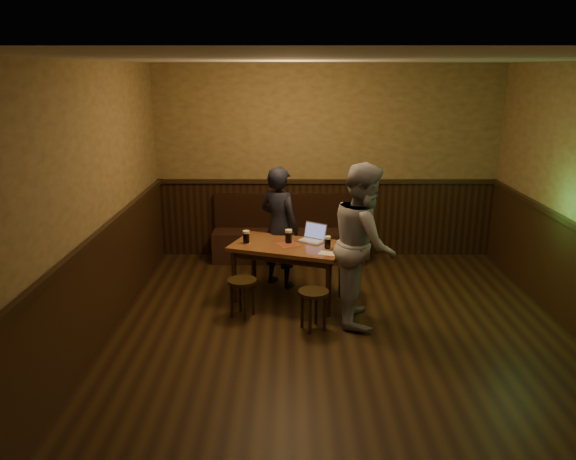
{
  "coord_description": "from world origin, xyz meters",
  "views": [
    {
      "loc": [
        -0.54,
        -5.14,
        2.72
      ],
      "look_at": [
        -0.56,
        1.13,
        0.91
      ],
      "focal_mm": 35.0,
      "sensor_mm": 36.0,
      "label": 1
    }
  ],
  "objects_px": {
    "stool_left": "(242,287)",
    "pint_mid": "(289,236)",
    "pint_right": "(328,243)",
    "person_grey": "(364,244)",
    "person_suit": "(279,227)",
    "pint_left": "(246,237)",
    "laptop": "(313,237)",
    "stool_right": "(313,298)",
    "bench": "(289,239)",
    "pub_table": "(288,252)"
  },
  "relations": [
    {
      "from": "stool_right",
      "to": "pint_right",
      "type": "bearing_deg",
      "value": 73.92
    },
    {
      "from": "pint_left",
      "to": "person_grey",
      "type": "bearing_deg",
      "value": -23.86
    },
    {
      "from": "pint_left",
      "to": "pint_mid",
      "type": "height_order",
      "value": "pint_mid"
    },
    {
      "from": "pint_mid",
      "to": "stool_right",
      "type": "bearing_deg",
      "value": -72.66
    },
    {
      "from": "laptop",
      "to": "stool_right",
      "type": "bearing_deg",
      "value": -57.75
    },
    {
      "from": "laptop",
      "to": "person_grey",
      "type": "distance_m",
      "value": 0.88
    },
    {
      "from": "pint_left",
      "to": "laptop",
      "type": "bearing_deg",
      "value": 7.71
    },
    {
      "from": "bench",
      "to": "laptop",
      "type": "xyz_separation_m",
      "value": [
        0.3,
        -1.37,
        0.45
      ]
    },
    {
      "from": "pub_table",
      "to": "pint_left",
      "type": "bearing_deg",
      "value": -165.18
    },
    {
      "from": "pint_right",
      "to": "person_suit",
      "type": "height_order",
      "value": "person_suit"
    },
    {
      "from": "person_grey",
      "to": "pint_right",
      "type": "bearing_deg",
      "value": 46.52
    },
    {
      "from": "stool_right",
      "to": "laptop",
      "type": "bearing_deg",
      "value": 88.39
    },
    {
      "from": "pint_right",
      "to": "stool_right",
      "type": "bearing_deg",
      "value": -106.08
    },
    {
      "from": "pint_mid",
      "to": "pint_right",
      "type": "distance_m",
      "value": 0.5
    },
    {
      "from": "bench",
      "to": "pint_left",
      "type": "bearing_deg",
      "value": -108.88
    },
    {
      "from": "stool_right",
      "to": "person_grey",
      "type": "relative_size",
      "value": 0.25
    },
    {
      "from": "pub_table",
      "to": "person_suit",
      "type": "distance_m",
      "value": 0.55
    },
    {
      "from": "bench",
      "to": "pint_mid",
      "type": "distance_m",
      "value": 1.54
    },
    {
      "from": "stool_left",
      "to": "pint_right",
      "type": "xyz_separation_m",
      "value": [
        0.97,
        0.31,
        0.43
      ]
    },
    {
      "from": "laptop",
      "to": "person_grey",
      "type": "relative_size",
      "value": 0.22
    },
    {
      "from": "stool_left",
      "to": "person_suit",
      "type": "bearing_deg",
      "value": 67.87
    },
    {
      "from": "stool_right",
      "to": "pint_mid",
      "type": "distance_m",
      "value": 1.0
    },
    {
      "from": "bench",
      "to": "stool_right",
      "type": "distance_m",
      "value": 2.34
    },
    {
      "from": "pub_table",
      "to": "stool_right",
      "type": "height_order",
      "value": "pub_table"
    },
    {
      "from": "pint_mid",
      "to": "person_suit",
      "type": "xyz_separation_m",
      "value": [
        -0.12,
        0.46,
        -0.01
      ]
    },
    {
      "from": "laptop",
      "to": "person_grey",
      "type": "xyz_separation_m",
      "value": [
        0.52,
        -0.69,
        0.13
      ]
    },
    {
      "from": "pint_right",
      "to": "pub_table",
      "type": "bearing_deg",
      "value": 159.75
    },
    {
      "from": "laptop",
      "to": "person_suit",
      "type": "distance_m",
      "value": 0.55
    },
    {
      "from": "stool_left",
      "to": "pint_left",
      "type": "height_order",
      "value": "pint_left"
    },
    {
      "from": "pint_left",
      "to": "person_grey",
      "type": "xyz_separation_m",
      "value": [
        1.33,
        -0.59,
        0.1
      ]
    },
    {
      "from": "pint_mid",
      "to": "laptop",
      "type": "bearing_deg",
      "value": 18.06
    },
    {
      "from": "stool_left",
      "to": "person_suit",
      "type": "height_order",
      "value": "person_suit"
    },
    {
      "from": "pub_table",
      "to": "pint_right",
      "type": "xyz_separation_m",
      "value": [
        0.45,
        -0.17,
        0.17
      ]
    },
    {
      "from": "pint_right",
      "to": "person_grey",
      "type": "height_order",
      "value": "person_grey"
    },
    {
      "from": "pint_left",
      "to": "laptop",
      "type": "relative_size",
      "value": 0.42
    },
    {
      "from": "stool_left",
      "to": "stool_right",
      "type": "distance_m",
      "value": 0.86
    },
    {
      "from": "bench",
      "to": "stool_left",
      "type": "relative_size",
      "value": 4.96
    },
    {
      "from": "person_suit",
      "to": "bench",
      "type": "bearing_deg",
      "value": -60.2
    },
    {
      "from": "laptop",
      "to": "stool_left",
      "type": "bearing_deg",
      "value": -108.64
    },
    {
      "from": "stool_left",
      "to": "pint_mid",
      "type": "xyz_separation_m",
      "value": [
        0.52,
        0.53,
        0.44
      ]
    },
    {
      "from": "pint_mid",
      "to": "pint_right",
      "type": "bearing_deg",
      "value": -25.76
    },
    {
      "from": "person_grey",
      "to": "bench",
      "type": "bearing_deg",
      "value": 24.23
    },
    {
      "from": "bench",
      "to": "person_grey",
      "type": "xyz_separation_m",
      "value": [
        0.82,
        -2.06,
        0.58
      ]
    },
    {
      "from": "stool_left",
      "to": "pint_mid",
      "type": "distance_m",
      "value": 0.86
    },
    {
      "from": "bench",
      "to": "person_suit",
      "type": "relative_size",
      "value": 1.41
    },
    {
      "from": "bench",
      "to": "laptop",
      "type": "distance_m",
      "value": 1.47
    },
    {
      "from": "stool_left",
      "to": "person_grey",
      "type": "bearing_deg",
      "value": -2.92
    },
    {
      "from": "pint_right",
      "to": "laptop",
      "type": "relative_size",
      "value": 0.4
    },
    {
      "from": "stool_right",
      "to": "laptop",
      "type": "height_order",
      "value": "laptop"
    },
    {
      "from": "person_suit",
      "to": "pint_left",
      "type": "bearing_deg",
      "value": 87.1
    }
  ]
}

